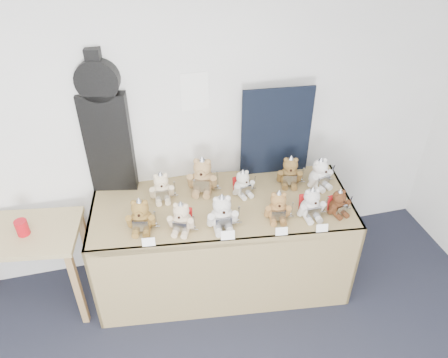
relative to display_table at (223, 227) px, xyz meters
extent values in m
plane|color=white|center=(-0.87, 0.52, 0.69)|extent=(6.00, 0.00, 6.00)
cube|color=white|center=(-0.09, 0.52, 0.93)|extent=(0.21, 0.00, 0.30)
cube|color=olive|center=(0.01, 0.08, 0.15)|extent=(2.11, 1.09, 0.06)
cube|color=olive|center=(-0.04, -0.32, -0.24)|extent=(2.00, 0.28, 0.84)
cube|color=olive|center=(-0.98, 0.21, -0.24)|extent=(0.13, 0.83, 0.84)
cube|color=olive|center=(1.00, -0.04, -0.24)|extent=(0.13, 0.83, 0.84)
cube|color=#9D8654|center=(-1.54, 0.19, 0.10)|extent=(1.01, 0.66, 0.04)
cube|color=brown|center=(-1.15, -0.09, -0.29)|extent=(0.06, 0.06, 0.75)
cube|color=brown|center=(-1.08, 0.35, -0.29)|extent=(0.06, 0.06, 0.75)
cube|color=black|center=(-0.77, 0.50, 0.59)|extent=(0.36, 0.17, 0.82)
cylinder|color=black|center=(-0.77, 0.50, 1.10)|extent=(0.32, 0.16, 0.31)
cube|color=black|center=(-0.77, 0.50, 1.22)|extent=(0.12, 0.11, 0.20)
cube|color=black|center=(0.54, 0.40, 0.56)|extent=(0.57, 0.07, 0.76)
cylinder|color=#B50C16|center=(-1.46, 0.16, 0.18)|extent=(0.09, 0.09, 0.12)
ellipsoid|color=brown|center=(-0.61, -0.05, 0.25)|extent=(0.20, 0.18, 0.17)
sphere|color=brown|center=(-0.61, -0.05, 0.36)|extent=(0.12, 0.12, 0.12)
cylinder|color=brown|center=(-0.62, -0.10, 0.35)|extent=(0.06, 0.04, 0.05)
sphere|color=black|center=(-0.63, -0.12, 0.35)|extent=(0.02, 0.02, 0.02)
sphere|color=brown|center=(-0.65, -0.04, 0.41)|extent=(0.04, 0.04, 0.04)
sphere|color=brown|center=(-0.57, -0.06, 0.41)|extent=(0.04, 0.04, 0.04)
cylinder|color=brown|center=(-0.69, -0.05, 0.26)|extent=(0.07, 0.10, 0.13)
cylinder|color=brown|center=(-0.54, -0.09, 0.26)|extent=(0.07, 0.10, 0.13)
cylinder|color=brown|center=(-0.66, -0.10, 0.20)|extent=(0.07, 0.12, 0.05)
cylinder|color=brown|center=(-0.59, -0.12, 0.20)|extent=(0.07, 0.12, 0.05)
cube|color=#B9BCC2|center=(-0.63, -0.11, 0.25)|extent=(0.11, 0.04, 0.09)
cone|color=#B9BCC2|center=(-0.61, -0.05, 0.42)|extent=(0.11, 0.11, 0.08)
cube|color=#B9BCC2|center=(-0.52, -0.10, 0.28)|extent=(0.02, 0.04, 0.18)
cube|color=#B9BCC2|center=(-0.52, -0.10, 0.22)|extent=(0.05, 0.02, 0.01)
ellipsoid|color=beige|center=(-0.34, -0.13, 0.24)|extent=(0.20, 0.18, 0.16)
sphere|color=beige|center=(-0.34, -0.13, 0.35)|extent=(0.11, 0.11, 0.11)
cylinder|color=beige|center=(-0.35, -0.18, 0.34)|extent=(0.05, 0.04, 0.05)
sphere|color=black|center=(-0.36, -0.19, 0.34)|extent=(0.02, 0.02, 0.02)
sphere|color=beige|center=(-0.37, -0.12, 0.39)|extent=(0.04, 0.04, 0.04)
sphere|color=beige|center=(-0.30, -0.15, 0.39)|extent=(0.04, 0.04, 0.04)
cylinder|color=beige|center=(-0.41, -0.12, 0.25)|extent=(0.07, 0.10, 0.12)
cylinder|color=beige|center=(-0.27, -0.18, 0.25)|extent=(0.07, 0.10, 0.12)
cylinder|color=beige|center=(-0.39, -0.17, 0.20)|extent=(0.08, 0.11, 0.05)
cylinder|color=beige|center=(-0.32, -0.20, 0.20)|extent=(0.08, 0.11, 0.05)
cube|color=#B9BCC2|center=(-0.36, -0.19, 0.25)|extent=(0.10, 0.06, 0.09)
cone|color=#B9BCC2|center=(-0.34, -0.13, 0.40)|extent=(0.10, 0.10, 0.07)
cube|color=#B9BCC2|center=(-0.26, -0.20, 0.28)|extent=(0.03, 0.04, 0.16)
cube|color=#B9BCC2|center=(-0.26, -0.20, 0.21)|extent=(0.05, 0.02, 0.01)
cube|color=#9E1213|center=(-0.31, -0.08, 0.26)|extent=(0.13, 0.08, 0.14)
ellipsoid|color=silver|center=(-0.05, -0.17, 0.25)|extent=(0.19, 0.16, 0.18)
sphere|color=silver|center=(-0.05, -0.17, 0.37)|extent=(0.13, 0.13, 0.13)
cylinder|color=silver|center=(-0.05, -0.22, 0.36)|extent=(0.06, 0.03, 0.06)
sphere|color=black|center=(-0.06, -0.24, 0.36)|extent=(0.02, 0.02, 0.02)
sphere|color=silver|center=(-0.09, -0.17, 0.42)|extent=(0.04, 0.04, 0.04)
sphere|color=silver|center=(-0.01, -0.17, 0.42)|extent=(0.04, 0.04, 0.04)
cylinder|color=silver|center=(-0.14, -0.19, 0.26)|extent=(0.06, 0.10, 0.13)
cylinder|color=silver|center=(0.03, -0.20, 0.26)|extent=(0.06, 0.10, 0.13)
cylinder|color=silver|center=(-0.09, -0.23, 0.20)|extent=(0.06, 0.12, 0.05)
cylinder|color=silver|center=(-0.01, -0.23, 0.20)|extent=(0.06, 0.12, 0.05)
cube|color=#B9BCC2|center=(-0.06, -0.24, 0.26)|extent=(0.12, 0.03, 0.10)
cone|color=#B9BCC2|center=(-0.05, -0.17, 0.43)|extent=(0.11, 0.11, 0.09)
cube|color=#B9BCC2|center=(0.06, -0.21, 0.29)|extent=(0.02, 0.05, 0.19)
cube|color=#B9BCC2|center=(0.06, -0.21, 0.22)|extent=(0.05, 0.01, 0.01)
ellipsoid|color=olive|center=(0.37, -0.18, 0.24)|extent=(0.18, 0.16, 0.16)
sphere|color=olive|center=(0.37, -0.18, 0.35)|extent=(0.11, 0.11, 0.11)
cylinder|color=olive|center=(0.36, -0.23, 0.34)|extent=(0.05, 0.04, 0.05)
sphere|color=black|center=(0.35, -0.24, 0.34)|extent=(0.02, 0.02, 0.02)
sphere|color=olive|center=(0.33, -0.17, 0.39)|extent=(0.04, 0.04, 0.04)
sphere|color=olive|center=(0.40, -0.19, 0.39)|extent=(0.04, 0.04, 0.04)
cylinder|color=olive|center=(0.29, -0.18, 0.25)|extent=(0.06, 0.09, 0.12)
cylinder|color=olive|center=(0.43, -0.22, 0.25)|extent=(0.06, 0.09, 0.12)
cylinder|color=olive|center=(0.32, -0.23, 0.20)|extent=(0.07, 0.11, 0.05)
cylinder|color=olive|center=(0.39, -0.24, 0.20)|extent=(0.07, 0.11, 0.05)
cube|color=#B9BCC2|center=(0.35, -0.24, 0.25)|extent=(0.10, 0.04, 0.09)
cone|color=#B9BCC2|center=(0.37, -0.18, 0.40)|extent=(0.10, 0.10, 0.07)
cube|color=#B9BCC2|center=(0.45, -0.23, 0.28)|extent=(0.02, 0.04, 0.16)
cube|color=#B9BCC2|center=(0.45, -0.23, 0.21)|extent=(0.05, 0.02, 0.01)
ellipsoid|color=silver|center=(0.61, -0.21, 0.25)|extent=(0.16, 0.14, 0.16)
sphere|color=silver|center=(0.61, -0.21, 0.36)|extent=(0.12, 0.12, 0.12)
cylinder|color=silver|center=(0.61, -0.27, 0.35)|extent=(0.05, 0.03, 0.05)
sphere|color=black|center=(0.61, -0.28, 0.35)|extent=(0.02, 0.02, 0.02)
sphere|color=silver|center=(0.57, -0.21, 0.40)|extent=(0.04, 0.04, 0.04)
sphere|color=silver|center=(0.65, -0.21, 0.40)|extent=(0.04, 0.04, 0.04)
cylinder|color=silver|center=(0.53, -0.24, 0.25)|extent=(0.05, 0.09, 0.12)
cylinder|color=silver|center=(0.69, -0.23, 0.25)|extent=(0.05, 0.09, 0.12)
cylinder|color=silver|center=(0.57, -0.27, 0.20)|extent=(0.05, 0.11, 0.05)
cylinder|color=silver|center=(0.65, -0.27, 0.20)|extent=(0.05, 0.11, 0.05)
cube|color=#B9BCC2|center=(0.61, -0.28, 0.25)|extent=(0.11, 0.02, 0.09)
cone|color=#B9BCC2|center=(0.61, -0.21, 0.41)|extent=(0.10, 0.10, 0.08)
cube|color=#B9BCC2|center=(0.71, -0.25, 0.28)|extent=(0.01, 0.04, 0.17)
cube|color=#B9BCC2|center=(0.71, -0.25, 0.21)|extent=(0.05, 0.01, 0.01)
cube|color=#9E1213|center=(0.61, -0.15, 0.26)|extent=(0.13, 0.03, 0.15)
ellipsoid|color=#4D2C1A|center=(0.82, -0.23, 0.24)|extent=(0.15, 0.14, 0.14)
sphere|color=#4D2C1A|center=(0.82, -0.23, 0.33)|extent=(0.10, 0.10, 0.10)
cylinder|color=#4D2C1A|center=(0.83, -0.28, 0.32)|extent=(0.05, 0.03, 0.04)
sphere|color=black|center=(0.83, -0.29, 0.32)|extent=(0.02, 0.02, 0.02)
sphere|color=#4D2C1A|center=(0.79, -0.24, 0.36)|extent=(0.03, 0.03, 0.03)
sphere|color=#4D2C1A|center=(0.85, -0.23, 0.36)|extent=(0.03, 0.03, 0.03)
cylinder|color=#4D2C1A|center=(0.76, -0.26, 0.24)|extent=(0.05, 0.08, 0.10)
cylinder|color=#4D2C1A|center=(0.89, -0.24, 0.24)|extent=(0.05, 0.08, 0.10)
cylinder|color=#4D2C1A|center=(0.80, -0.29, 0.20)|extent=(0.06, 0.09, 0.04)
cylinder|color=#4D2C1A|center=(0.86, -0.28, 0.20)|extent=(0.06, 0.09, 0.04)
cube|color=#B9BCC2|center=(0.83, -0.29, 0.24)|extent=(0.09, 0.03, 0.07)
cone|color=#B9BCC2|center=(0.82, -0.23, 0.37)|extent=(0.08, 0.08, 0.06)
cube|color=#B9BCC2|center=(0.91, -0.25, 0.26)|extent=(0.02, 0.03, 0.14)
cube|color=#B9BCC2|center=(0.91, -0.25, 0.21)|extent=(0.04, 0.01, 0.01)
cube|color=#9E1213|center=(0.81, -0.19, 0.25)|extent=(0.11, 0.04, 0.12)
ellipsoid|color=beige|center=(-0.43, 0.26, 0.24)|extent=(0.16, 0.14, 0.16)
sphere|color=beige|center=(-0.43, 0.26, 0.35)|extent=(0.11, 0.11, 0.11)
cylinder|color=beige|center=(-0.43, 0.21, 0.34)|extent=(0.05, 0.03, 0.05)
sphere|color=black|center=(-0.43, 0.20, 0.34)|extent=(0.02, 0.02, 0.02)
sphere|color=beige|center=(-0.46, 0.26, 0.39)|extent=(0.04, 0.04, 0.04)
sphere|color=beige|center=(-0.39, 0.26, 0.39)|extent=(0.04, 0.04, 0.04)
cylinder|color=beige|center=(-0.50, 0.25, 0.25)|extent=(0.05, 0.09, 0.12)
cylinder|color=beige|center=(-0.35, 0.24, 0.25)|extent=(0.05, 0.09, 0.12)
cylinder|color=beige|center=(-0.46, 0.21, 0.20)|extent=(0.05, 0.10, 0.05)
cylinder|color=beige|center=(-0.39, 0.20, 0.20)|extent=(0.05, 0.10, 0.05)
cube|color=#B9BCC2|center=(-0.43, 0.20, 0.25)|extent=(0.10, 0.02, 0.09)
cone|color=#B9BCC2|center=(-0.43, 0.26, 0.40)|extent=(0.10, 0.10, 0.07)
cube|color=#B9BCC2|center=(-0.33, 0.22, 0.28)|extent=(0.01, 0.04, 0.16)
cube|color=#B9BCC2|center=(-0.33, 0.22, 0.21)|extent=(0.05, 0.01, 0.01)
ellipsoid|color=tan|center=(-0.09, 0.30, 0.26)|extent=(0.24, 0.22, 0.19)
sphere|color=tan|center=(-0.09, 0.30, 0.39)|extent=(0.14, 0.14, 0.14)
cylinder|color=tan|center=(-0.11, 0.24, 0.38)|extent=(0.07, 0.05, 0.06)
sphere|color=black|center=(-0.12, 0.22, 0.38)|extent=(0.02, 0.02, 0.02)
sphere|color=tan|center=(-0.14, 0.31, 0.45)|extent=(0.05, 0.05, 0.05)
sphere|color=tan|center=(-0.05, 0.28, 0.45)|extent=(0.05, 0.05, 0.05)
cylinder|color=tan|center=(-0.19, 0.30, 0.27)|extent=(0.09, 0.12, 0.15)
cylinder|color=tan|center=(-0.01, 0.24, 0.27)|extent=(0.09, 0.12, 0.15)
cylinder|color=tan|center=(-0.16, 0.25, 0.20)|extent=(0.10, 0.14, 0.06)
cylinder|color=tan|center=(-0.07, 0.22, 0.20)|extent=(0.10, 0.14, 0.06)
cube|color=#B9BCC2|center=(-0.12, 0.22, 0.27)|extent=(0.13, 0.06, 0.11)
cone|color=#B9BCC2|center=(-0.09, 0.30, 0.45)|extent=(0.12, 0.12, 0.09)
cube|color=#B9BCC2|center=(0.01, 0.22, 0.30)|extent=(0.03, 0.05, 0.20)
cube|color=#B9BCC2|center=(0.01, 0.22, 0.22)|extent=(0.06, 0.03, 0.01)
ellipsoid|color=silver|center=(0.20, 0.17, 0.24)|extent=(0.17, 0.15, 0.14)
sphere|color=silver|center=(0.20, 0.17, 0.33)|extent=(0.10, 0.10, 0.10)
cylinder|color=silver|center=(0.21, 0.12, 0.32)|extent=(0.05, 0.03, 0.04)
sphere|color=black|center=(0.21, 0.11, 0.32)|extent=(0.02, 0.02, 0.02)
sphere|color=silver|center=(0.17, 0.16, 0.37)|extent=(0.03, 0.03, 0.03)
sphere|color=silver|center=(0.23, 0.17, 0.37)|extent=(0.03, 0.03, 0.03)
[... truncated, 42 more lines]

